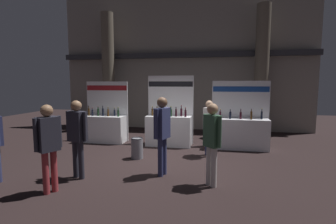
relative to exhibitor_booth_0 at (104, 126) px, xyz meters
name	(u,v)px	position (x,y,z in m)	size (l,w,h in m)	color
ground_plane	(157,161)	(2.45, -1.91, -0.58)	(24.00, 24.00, 0.00)	black
hall_colonnade	(183,64)	(2.45, 3.22, 2.48)	(11.63, 1.25, 6.25)	gray
exhibitor_booth_0	(104,126)	(0.00, 0.00, 0.00)	(1.62, 0.66, 2.23)	white
exhibitor_booth_1	(169,128)	(2.44, -0.06, 0.04)	(1.63, 0.66, 2.43)	white
exhibitor_booth_2	(240,131)	(4.84, -0.02, 0.01)	(1.89, 0.66, 2.25)	white
trash_bin	(137,148)	(1.84, -1.78, -0.28)	(0.34, 0.34, 0.61)	slate
visitor_0	(48,140)	(0.88, -4.34, 0.48)	(0.40, 0.49, 1.76)	maroon
visitor_3	(209,123)	(3.86, -1.10, 0.40)	(0.37, 0.49, 1.66)	navy
visitor_4	(162,129)	(2.85, -2.96, 0.54)	(0.34, 0.53, 1.85)	navy
visitor_5	(212,138)	(4.00, -3.37, 0.45)	(0.38, 0.39, 1.76)	silver
visitor_6	(77,132)	(1.01, -3.51, 0.50)	(0.57, 0.37, 1.79)	#23232D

